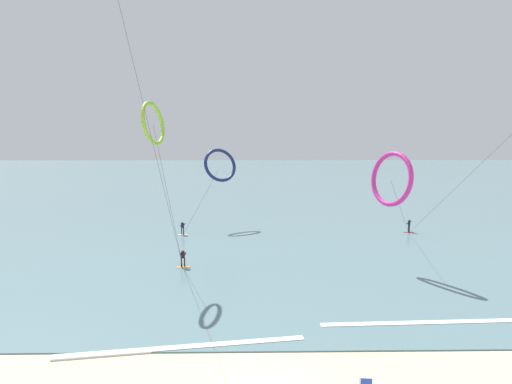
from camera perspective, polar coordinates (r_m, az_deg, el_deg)
name	(u,v)px	position (r m, az deg, el deg)	size (l,w,h in m)	color
sea_water	(252,178)	(122.19, -0.61, 1.89)	(400.00, 200.00, 0.08)	slate
surfer_ivory	(183,229)	(51.39, -9.97, -4.97)	(1.40, 0.70, 1.70)	silver
surfer_amber	(183,259)	(38.81, -9.92, -9.03)	(1.40, 0.64, 1.70)	orange
surfer_crimson	(409,226)	(55.33, 20.11, -4.43)	(1.40, 0.73, 1.70)	red
kite_lime	(153,123)	(34.98, -13.82, 9.08)	(2.56, 4.52, 14.67)	#8CC62D
kite_navy	(220,165)	(55.18, -4.91, 3.67)	(6.72, 7.43, 10.39)	navy
kite_magenta	(391,179)	(38.23, 17.95, 1.71)	(8.91, 16.94, 10.61)	#CC288E
wave_crest_near	(183,348)	(25.28, -9.89, -20.16)	(13.87, 0.50, 0.12)	white
wave_crest_mid	(418,323)	(29.58, 21.24, -16.33)	(12.49, 0.50, 0.12)	white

